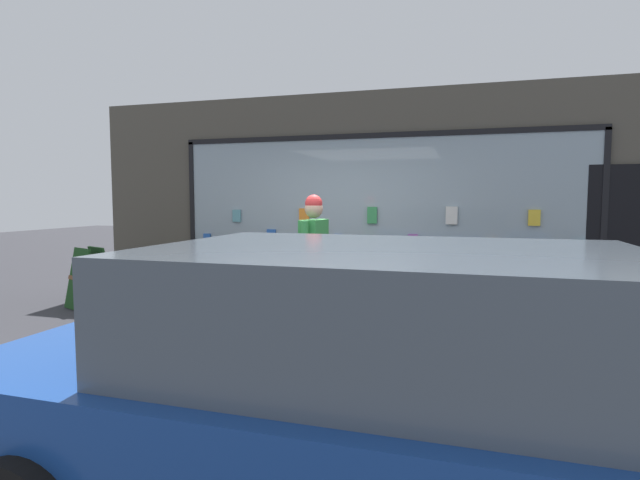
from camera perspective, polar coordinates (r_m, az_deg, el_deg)
name	(u,v)px	position (r m, az deg, el deg)	size (l,w,h in m)	color
ground_plane	(297,343)	(5.82, -2.65, -11.67)	(40.00, 40.00, 0.00)	#2D2D33
shopfront_facade	(352,199)	(7.86, 3.65, 4.65)	(8.66, 0.29, 3.28)	#4C473D
display_table_left	(216,264)	(7.26, -11.81, -2.69)	(2.72, 0.74, 0.89)	brown
display_table_right	(446,274)	(6.39, 14.23, -3.75)	(2.71, 0.65, 0.89)	brown
person_browsing	(314,253)	(6.03, -0.72, -1.46)	(0.25, 0.67, 1.69)	#2D334C
small_dog	(342,319)	(5.84, 2.54, -8.99)	(0.43, 0.52, 0.39)	black
sandwich_board_sign	(90,277)	(8.34, -24.78, -3.87)	(0.66, 0.74, 0.90)	#193F19
parked_car	(389,382)	(2.59, 7.93, -15.74)	(4.17, 2.00, 1.41)	navy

